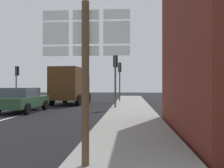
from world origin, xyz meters
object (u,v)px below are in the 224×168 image
(traffic_light_near_right, at_px, (115,68))
(traffic_light_far_right, at_px, (120,73))
(sedan_far, at_px, (23,99))
(traffic_light_far_left, at_px, (17,75))
(route_sign_post, at_px, (86,65))
(delivery_truck, at_px, (70,85))

(traffic_light_near_right, bearing_deg, traffic_light_far_right, 90.00)
(sedan_far, xyz_separation_m, traffic_light_far_left, (-4.37, 8.80, 1.78))
(route_sign_post, height_order, traffic_light_far_left, traffic_light_far_left)
(traffic_light_far_left, bearing_deg, sedan_far, -63.58)
(traffic_light_far_right, bearing_deg, delivery_truck, -145.73)
(delivery_truck, height_order, traffic_light_far_right, traffic_light_far_right)
(delivery_truck, relative_size, route_sign_post, 1.60)
(delivery_truck, distance_m, route_sign_post, 17.05)
(sedan_far, bearing_deg, traffic_light_far_right, 58.56)
(sedan_far, height_order, route_sign_post, route_sign_post)
(route_sign_post, relative_size, traffic_light_far_left, 0.93)
(sedan_far, distance_m, traffic_light_far_right, 10.74)
(sedan_far, distance_m, delivery_truck, 6.47)
(traffic_light_far_left, bearing_deg, traffic_light_far_right, 1.18)
(traffic_light_far_left, height_order, traffic_light_near_right, traffic_light_near_right)
(traffic_light_near_right, bearing_deg, traffic_light_far_left, 145.75)
(sedan_far, height_order, traffic_light_far_left, traffic_light_far_left)
(traffic_light_far_left, relative_size, traffic_light_near_right, 0.92)
(sedan_far, distance_m, route_sign_post, 11.80)
(delivery_truck, height_order, traffic_light_near_right, traffic_light_near_right)
(traffic_light_far_right, bearing_deg, traffic_light_near_right, -90.00)
(traffic_light_far_right, bearing_deg, route_sign_post, -89.51)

